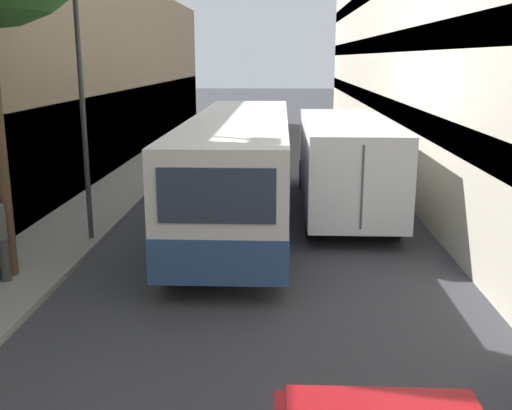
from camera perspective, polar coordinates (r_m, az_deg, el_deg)
name	(u,v)px	position (r m, az deg, el deg)	size (l,w,h in m)	color
ground_plane	(260,226)	(15.94, 0.43, -2.01)	(150.00, 150.00, 0.00)	#38383D
sidewalk_left	(81,222)	(16.81, -16.37, -1.53)	(2.14, 60.00, 0.13)	gray
building_right_apartment	(489,23)	(16.14, 21.32, 15.87)	(2.40, 60.00, 10.41)	beige
bus	(240,166)	(16.08, -1.50, 3.71)	(2.53, 11.85, 2.85)	silver
box_truck	(344,159)	(17.57, 8.36, 4.37)	(2.38, 8.33, 2.66)	silver
panel_van	(237,132)	(26.77, -1.85, 6.95)	(1.91, 4.28, 2.08)	silver
street_lamp	(78,33)	(14.44, -16.64, 15.41)	(0.36, 0.80, 6.88)	#38383D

